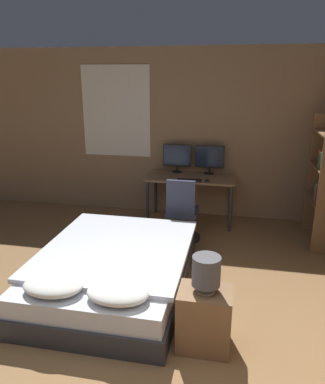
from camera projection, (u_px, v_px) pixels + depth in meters
wall_back at (186, 134)px, 6.09m from camera, size 12.00×0.08×2.70m
bed at (114, 270)px, 4.08m from camera, size 1.57×2.10×0.54m
nightstand at (204, 319)px, 3.21m from camera, size 0.45×0.35×0.55m
bedside_lamp at (206, 271)px, 3.07m from camera, size 0.24×0.24×0.32m
desk at (191, 182)px, 5.89m from camera, size 1.37×0.68×0.75m
monitor_left at (177, 156)px, 6.05m from camera, size 0.46×0.16×0.46m
monitor_right at (210, 158)px, 5.96m from camera, size 0.46×0.16×0.46m
keyboard at (189, 180)px, 5.64m from camera, size 0.36×0.13×0.02m
computer_mouse at (207, 180)px, 5.58m from camera, size 0.07×0.05×0.04m
office_chair at (182, 217)px, 5.29m from camera, size 0.52×0.52×0.93m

